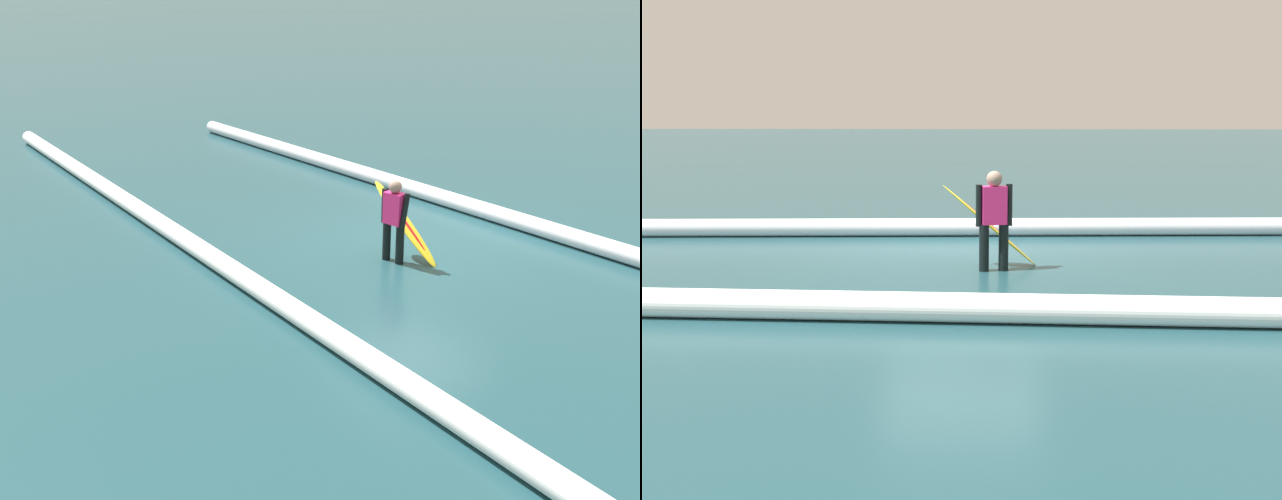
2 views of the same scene
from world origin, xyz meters
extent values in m
plane|color=#1D434C|center=(0.00, 0.00, 0.00)|extent=(169.67, 169.67, 0.00)
cylinder|color=black|center=(-0.36, 0.91, 0.34)|extent=(0.14, 0.14, 0.67)
cylinder|color=black|center=(-0.63, 0.87, 0.34)|extent=(0.14, 0.14, 0.67)
cube|color=#D82672|center=(-0.49, 0.89, 0.94)|extent=(0.37, 0.26, 0.53)
sphere|color=gray|center=(-0.49, 0.89, 1.31)|extent=(0.22, 0.22, 0.22)
cylinder|color=black|center=(-0.28, 0.93, 0.94)|extent=(0.09, 0.10, 0.59)
cylinder|color=black|center=(-0.70, 0.85, 0.94)|extent=(0.09, 0.19, 0.59)
ellipsoid|color=yellow|center=(-0.44, 0.59, 0.60)|extent=(1.43, 0.48, 1.23)
ellipsoid|color=red|center=(-0.44, 0.59, 0.60)|extent=(1.13, 0.25, 1.00)
cylinder|color=white|center=(0.96, -2.00, 0.16)|extent=(18.26, 1.26, 0.32)
cylinder|color=white|center=(-0.90, 3.49, 0.16)|extent=(25.50, 1.04, 0.32)
camera|label=1|loc=(-9.44, 9.04, 4.87)|focal=43.29mm
camera|label=2|loc=(-0.41, 10.99, 2.22)|focal=40.82mm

